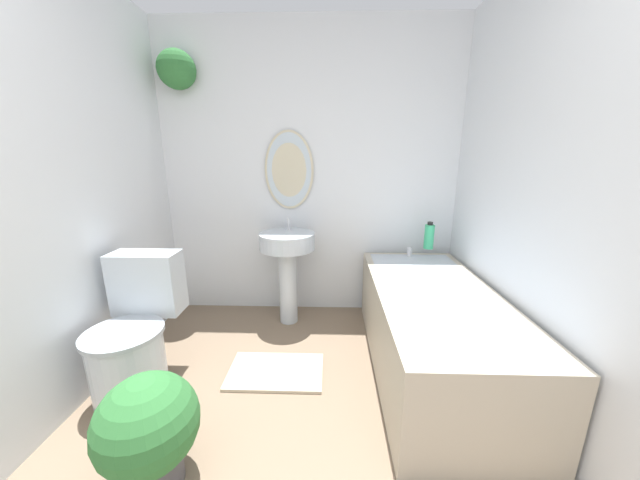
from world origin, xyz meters
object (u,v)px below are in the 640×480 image
(pedestal_sink, at_px, (287,258))
(potted_plant, at_px, (149,428))
(shampoo_bottle, at_px, (429,236))
(bathtub, at_px, (432,328))
(toilet, at_px, (135,338))

(pedestal_sink, relative_size, potted_plant, 1.71)
(pedestal_sink, xyz_separation_m, shampoo_bottle, (1.15, 0.08, 0.17))
(potted_plant, bearing_deg, shampoo_bottle, 44.20)
(pedestal_sink, xyz_separation_m, potted_plant, (-0.39, -1.42, -0.28))
(pedestal_sink, relative_size, bathtub, 0.54)
(toilet, height_order, bathtub, toilet)
(potted_plant, bearing_deg, pedestal_sink, 74.50)
(toilet, xyz_separation_m, shampoo_bottle, (1.93, 0.93, 0.39))
(toilet, height_order, potted_plant, toilet)
(pedestal_sink, height_order, bathtub, pedestal_sink)
(shampoo_bottle, bearing_deg, potted_plant, -135.80)
(shampoo_bottle, bearing_deg, bathtub, -101.89)
(toilet, xyz_separation_m, pedestal_sink, (0.78, 0.84, 0.23))
(pedestal_sink, distance_m, shampoo_bottle, 1.16)
(shampoo_bottle, height_order, potted_plant, shampoo_bottle)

